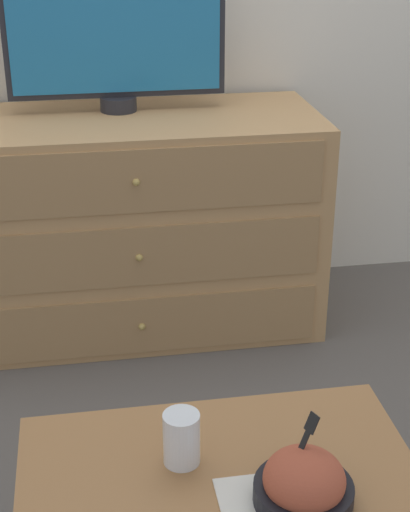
# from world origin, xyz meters

# --- Properties ---
(ground_plane) EXTENTS (12.00, 12.00, 0.00)m
(ground_plane) POSITION_xyz_m (0.00, 0.00, 0.00)
(ground_plane) COLOR #56514C
(dresser) EXTENTS (1.33, 0.59, 0.79)m
(dresser) POSITION_xyz_m (-0.08, -0.32, 0.40)
(dresser) COLOR tan
(dresser) RESTS_ON ground_plane
(tv) EXTENTS (0.75, 0.13, 0.49)m
(tv) POSITION_xyz_m (-0.11, -0.22, 1.05)
(tv) COLOR #232328
(tv) RESTS_ON dresser
(coffee_table) EXTENTS (0.78, 0.50, 0.47)m
(coffee_table) POSITION_xyz_m (-0.02, -1.78, 0.39)
(coffee_table) COLOR #9E6B3D
(coffee_table) RESTS_ON ground_plane
(takeout_bowl) EXTENTS (0.19, 0.19, 0.17)m
(takeout_bowl) POSITION_xyz_m (0.11, -1.88, 0.51)
(takeout_bowl) COLOR black
(takeout_bowl) RESTS_ON coffee_table
(drink_cup) EXTENTS (0.07, 0.07, 0.11)m
(drink_cup) POSITION_xyz_m (-0.09, -1.73, 0.52)
(drink_cup) COLOR beige
(drink_cup) RESTS_ON coffee_table
(napkin) EXTENTS (0.17, 0.17, 0.00)m
(napkin) POSITION_xyz_m (0.04, -1.88, 0.47)
(napkin) COLOR silver
(napkin) RESTS_ON coffee_table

